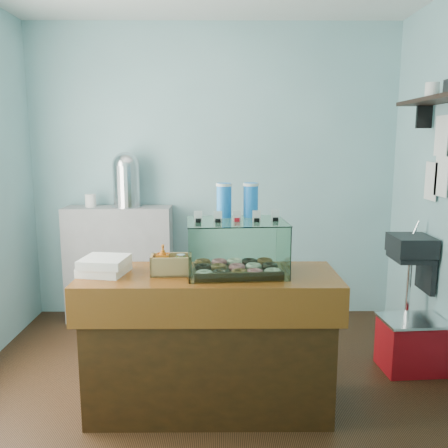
{
  "coord_description": "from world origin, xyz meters",
  "views": [
    {
      "loc": [
        0.08,
        -3.1,
        1.71
      ],
      "look_at": [
        0.09,
        -0.15,
        1.2
      ],
      "focal_mm": 38.0,
      "sensor_mm": 36.0,
      "label": 1
    }
  ],
  "objects_px": {
    "coffee_urn": "(126,178)",
    "red_cooler": "(411,344)",
    "counter": "(209,341)",
    "display_case": "(237,245)"
  },
  "relations": [
    {
      "from": "counter",
      "to": "coffee_urn",
      "type": "bearing_deg",
      "value": 117.22
    },
    {
      "from": "counter",
      "to": "coffee_urn",
      "type": "height_order",
      "value": "coffee_urn"
    },
    {
      "from": "display_case",
      "to": "red_cooler",
      "type": "distance_m",
      "value": 1.66
    },
    {
      "from": "counter",
      "to": "red_cooler",
      "type": "relative_size",
      "value": 3.29
    },
    {
      "from": "display_case",
      "to": "coffee_urn",
      "type": "xyz_separation_m",
      "value": [
        -0.98,
        1.51,
        0.3
      ]
    },
    {
      "from": "red_cooler",
      "to": "counter",
      "type": "bearing_deg",
      "value": -165.91
    },
    {
      "from": "display_case",
      "to": "red_cooler",
      "type": "height_order",
      "value": "display_case"
    },
    {
      "from": "display_case",
      "to": "coffee_urn",
      "type": "relative_size",
      "value": 1.24
    },
    {
      "from": "coffee_urn",
      "to": "red_cooler",
      "type": "relative_size",
      "value": 1.06
    },
    {
      "from": "coffee_urn",
      "to": "red_cooler",
      "type": "bearing_deg",
      "value": -24.63
    }
  ]
}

